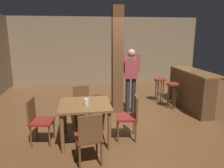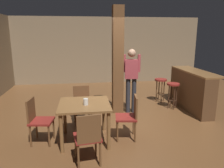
# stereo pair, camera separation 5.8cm
# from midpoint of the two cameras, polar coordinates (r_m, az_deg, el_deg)

# --- Properties ---
(ground_plane) EXTENTS (10.80, 10.80, 0.00)m
(ground_plane) POSITION_cam_midpoint_polar(r_m,az_deg,el_deg) (5.50, 5.00, -9.56)
(ground_plane) COLOR brown
(wall_back) EXTENTS (8.00, 0.10, 2.80)m
(wall_back) POSITION_cam_midpoint_polar(r_m,az_deg,el_deg) (9.54, -0.90, 8.75)
(wall_back) COLOR #756047
(wall_back) RESTS_ON ground_plane
(pillar) EXTENTS (0.28, 0.28, 2.80)m
(pillar) POSITION_cam_midpoint_polar(r_m,az_deg,el_deg) (5.77, 1.80, 5.98)
(pillar) COLOR brown
(pillar) RESTS_ON ground_plane
(dining_table) EXTENTS (0.98, 0.98, 0.78)m
(dining_table) POSITION_cam_midpoint_polar(r_m,az_deg,el_deg) (4.33, -6.81, -6.65)
(dining_table) COLOR brown
(dining_table) RESTS_ON ground_plane
(chair_north) EXTENTS (0.47, 0.47, 0.89)m
(chair_north) POSITION_cam_midpoint_polar(r_m,az_deg,el_deg) (5.22, -7.47, -4.94)
(chair_north) COLOR maroon
(chair_north) RESTS_ON ground_plane
(chair_south) EXTENTS (0.48, 0.48, 0.89)m
(chair_south) POSITION_cam_midpoint_polar(r_m,az_deg,el_deg) (3.60, -5.83, -13.38)
(chair_south) COLOR maroon
(chair_south) RESTS_ON ground_plane
(chair_east) EXTENTS (0.47, 0.47, 0.89)m
(chair_east) POSITION_cam_midpoint_polar(r_m,az_deg,el_deg) (4.46, 5.03, -8.01)
(chair_east) COLOR maroon
(chair_east) RESTS_ON ground_plane
(chair_west) EXTENTS (0.47, 0.47, 0.89)m
(chair_west) POSITION_cam_midpoint_polar(r_m,az_deg,el_deg) (4.49, -18.52, -8.51)
(chair_west) COLOR maroon
(chair_west) RESTS_ON ground_plane
(napkin_cup) EXTENTS (0.09, 0.09, 0.12)m
(napkin_cup) POSITION_cam_midpoint_polar(r_m,az_deg,el_deg) (4.18, -6.47, -4.64)
(napkin_cup) COLOR beige
(napkin_cup) RESTS_ON dining_table
(standing_person) EXTENTS (0.47, 0.25, 1.72)m
(standing_person) POSITION_cam_midpoint_polar(r_m,az_deg,el_deg) (5.81, 5.35, 2.00)
(standing_person) COLOR maroon
(standing_person) RESTS_ON ground_plane
(bar_counter) EXTENTS (0.56, 1.97, 1.10)m
(bar_counter) POSITION_cam_midpoint_polar(r_m,az_deg,el_deg) (6.58, 20.11, -1.39)
(bar_counter) COLOR brown
(bar_counter) RESTS_ON ground_plane
(bar_stool_near) EXTENTS (0.35, 0.35, 0.74)m
(bar_stool_near) POSITION_cam_midpoint_polar(r_m,az_deg,el_deg) (6.45, 15.88, -1.39)
(bar_stool_near) COLOR maroon
(bar_stool_near) RESTS_ON ground_plane
(bar_stool_mid) EXTENTS (0.38, 0.38, 0.73)m
(bar_stool_mid) POSITION_cam_midpoint_polar(r_m,az_deg,el_deg) (6.99, 12.80, -0.09)
(bar_stool_mid) COLOR maroon
(bar_stool_mid) RESTS_ON ground_plane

